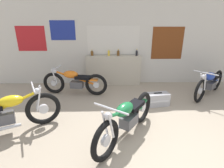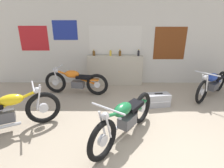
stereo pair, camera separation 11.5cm
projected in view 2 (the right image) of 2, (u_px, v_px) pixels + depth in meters
The scene contains 12 objects.
ground_plane at pixel (161, 158), 2.86m from camera, with size 24.00×24.00×0.00m, color gray.
wall_back at pixel (136, 43), 5.82m from camera, with size 10.00×0.07×2.80m.
sill_counter at pixel (115, 70), 5.97m from camera, with size 1.84×0.28×1.00m.
bottle_leftmost at pixel (94, 53), 5.80m from camera, with size 0.09×0.09×0.19m.
bottle_left_center at pixel (110, 53), 5.76m from camera, with size 0.07×0.07×0.22m.
bottle_center at pixel (120, 53), 5.76m from camera, with size 0.08×0.08×0.22m.
bottle_right_center at pixel (138, 53), 5.74m from camera, with size 0.07×0.07×0.22m.
motorcycle_orange at pixel (76, 81), 5.22m from camera, with size 1.95×0.64×0.82m.
motorcycle_blue at pixel (212, 83), 5.02m from camera, with size 1.52×1.35×0.82m.
motorcycle_yellow at pixel (7, 112), 3.43m from camera, with size 1.86×1.04×0.89m.
motorcycle_green at pixel (125, 118), 3.23m from camera, with size 1.27×1.70×0.86m.
hard_case_silver at pixel (158, 100), 4.54m from camera, with size 0.63×0.36×0.36m.
Camera 2 is at (-0.79, -2.26, 2.13)m, focal length 28.00 mm.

